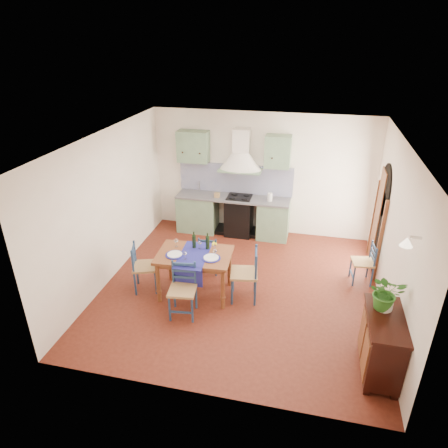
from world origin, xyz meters
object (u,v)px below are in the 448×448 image
Objects in this scene: sideboard at (381,343)px; potted_plant at (386,293)px; chair_near at (183,289)px; dining_table at (195,259)px.

potted_plant is at bearing 97.72° from sideboard.
chair_near is at bearing 172.39° from potted_plant.
dining_table is 3.19m from potted_plant.
sideboard is at bearing -21.91° from dining_table.
sideboard is (3.02, -1.21, -0.22)m from dining_table.
sideboard is 0.71m from potted_plant.
chair_near is 3.11m from sideboard.
potted_plant reaches higher than sideboard.
dining_table is 1.42× the size of chair_near.
chair_near is 3.13m from potted_plant.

